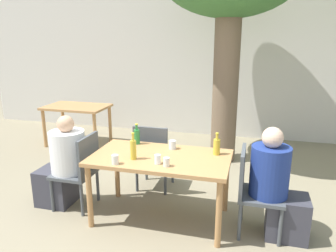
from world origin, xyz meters
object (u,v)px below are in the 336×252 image
(dining_table_front, at_px, (161,163))
(patio_chair_1, at_px, (253,187))
(person_seated_0, at_px, (63,165))
(oil_cruet_0, at_px, (133,149))
(drinking_glass_1, at_px, (172,145))
(green_bottle_2, at_px, (137,136))
(drinking_glass_3, at_px, (166,162))
(drinking_glass_0, at_px, (115,160))
(drinking_glass_2, at_px, (158,159))
(patio_chair_2, at_px, (153,154))
(oil_cruet_1, at_px, (217,146))
(patio_chair_0, at_px, (81,168))
(person_seated_1, at_px, (277,189))
(dining_table_back, at_px, (77,111))

(dining_table_front, bearing_deg, patio_chair_1, 0.00)
(person_seated_0, height_order, oil_cruet_0, person_seated_0)
(dining_table_front, xyz_separation_m, drinking_glass_1, (0.06, 0.25, 0.13))
(green_bottle_2, height_order, drinking_glass_3, green_bottle_2)
(drinking_glass_0, distance_m, drinking_glass_1, 0.73)
(dining_table_front, height_order, drinking_glass_2, drinking_glass_2)
(drinking_glass_0, distance_m, drinking_glass_3, 0.51)
(patio_chair_2, distance_m, oil_cruet_1, 1.02)
(person_seated_0, bearing_deg, drinking_glass_0, 68.11)
(patio_chair_0, bearing_deg, oil_cruet_1, 97.65)
(person_seated_1, distance_m, drinking_glass_1, 1.19)
(dining_table_back, relative_size, oil_cruet_0, 3.96)
(person_seated_0, xyz_separation_m, green_bottle_2, (0.81, 0.32, 0.33))
(dining_table_front, relative_size, oil_cruet_1, 6.07)
(patio_chair_2, relative_size, green_bottle_2, 3.61)
(patio_chair_1, distance_m, drinking_glass_2, 0.99)
(patio_chair_2, distance_m, green_bottle_2, 0.48)
(oil_cruet_1, bearing_deg, patio_chair_2, 152.77)
(person_seated_0, height_order, person_seated_1, person_seated_1)
(patio_chair_0, distance_m, oil_cruet_0, 0.81)
(patio_chair_2, bearing_deg, oil_cruet_1, 152.77)
(dining_table_front, height_order, person_seated_0, person_seated_0)
(dining_table_front, relative_size, patio_chair_2, 1.65)
(dining_table_front, relative_size, person_seated_1, 1.29)
(dining_table_back, bearing_deg, drinking_glass_2, -45.66)
(person_seated_1, relative_size, drinking_glass_3, 12.69)
(person_seated_1, height_order, drinking_glass_0, person_seated_1)
(oil_cruet_0, bearing_deg, person_seated_1, 6.24)
(person_seated_0, height_order, drinking_glass_0, person_seated_0)
(dining_table_back, distance_m, drinking_glass_0, 3.04)
(patio_chair_1, bearing_deg, dining_table_back, 56.72)
(drinking_glass_2, bearing_deg, green_bottle_2, 128.10)
(oil_cruet_0, bearing_deg, patio_chair_2, 93.45)
(patio_chair_1, height_order, drinking_glass_2, patio_chair_1)
(oil_cruet_0, bearing_deg, drinking_glass_2, -11.55)
(patio_chair_0, distance_m, drinking_glass_2, 1.06)
(patio_chair_0, relative_size, oil_cruet_0, 3.11)
(person_seated_0, relative_size, oil_cruet_0, 3.87)
(dining_table_back, relative_size, person_seated_1, 1.00)
(patio_chair_1, xyz_separation_m, drinking_glass_0, (-1.33, -0.33, 0.28))
(dining_table_back, xyz_separation_m, person_seated_1, (3.40, -2.08, -0.12))
(oil_cruet_0, height_order, drinking_glass_1, oil_cruet_0)
(dining_table_back, height_order, drinking_glass_3, drinking_glass_3)
(patio_chair_1, distance_m, oil_cruet_0, 1.26)
(patio_chair_1, xyz_separation_m, drinking_glass_1, (-0.90, 0.25, 0.29))
(oil_cruet_1, bearing_deg, drinking_glass_3, -132.88)
(patio_chair_2, xyz_separation_m, green_bottle_2, (-0.09, -0.33, 0.33))
(drinking_glass_3, bearing_deg, oil_cruet_1, 47.12)
(person_seated_1, bearing_deg, dining_table_back, 58.56)
(dining_table_front, distance_m, person_seated_1, 1.20)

